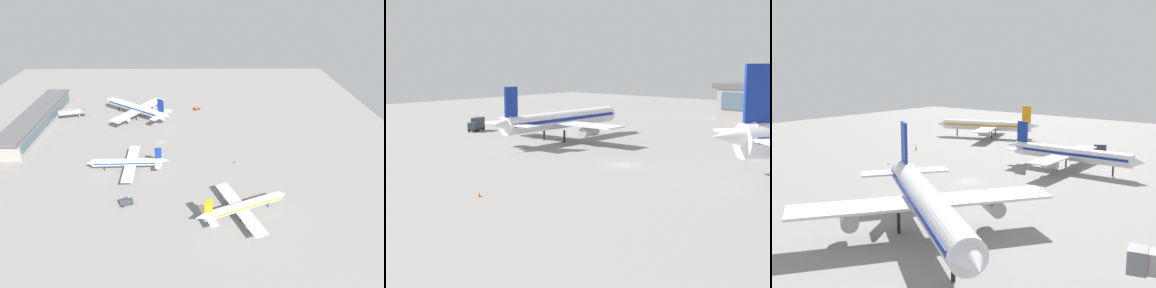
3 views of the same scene
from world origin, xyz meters
TOP-DOWN VIEW (x-y plane):
  - ground at (0.00, 0.00)m, footprint 288.00×288.00m
  - airplane_taxiing at (27.88, -13.79)m, footprint 32.49×40.58m
  - catering_truck at (54.06, -10.77)m, footprint 4.07×5.88m
  - safety_cone_near_gate at (0.95, 29.88)m, footprint 0.44×0.44m

SIDE VIEW (x-z plane):
  - ground at x=0.00m, z-range 0.00..0.00m
  - safety_cone_near_gate at x=0.95m, z-range 0.00..0.60m
  - catering_truck at x=54.06m, z-range 0.05..3.35m
  - airplane_taxiing at x=27.88m, z-range -1.69..10.67m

